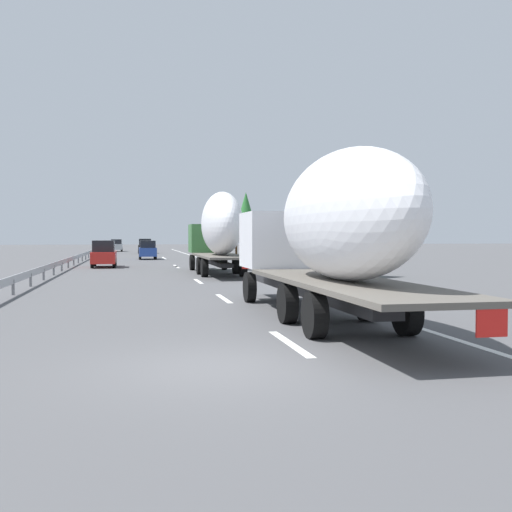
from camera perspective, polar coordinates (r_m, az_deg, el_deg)
name	(u,v)px	position (r m, az deg, el deg)	size (l,w,h in m)	color
ground_plane	(151,264)	(50.35, -9.93, -0.77)	(260.00, 260.00, 0.00)	#4C4C4F
lane_stripe_0	(290,343)	(12.90, 3.22, -8.24)	(3.20, 0.20, 0.01)	white
lane_stripe_1	(224,298)	(22.08, -3.07, -4.03)	(3.20, 0.20, 0.01)	white
lane_stripe_2	(198,281)	(30.68, -5.49, -2.39)	(3.20, 0.20, 0.01)	white
lane_stripe_3	(177,267)	(45.25, -7.46, -1.04)	(3.20, 0.20, 0.01)	white
lane_stripe_4	(175,266)	(47.18, -7.63, -0.92)	(3.20, 0.20, 0.01)	white
lane_stripe_5	(165,259)	(62.65, -8.61, -0.25)	(3.20, 0.20, 0.01)	white
lane_stripe_6	(163,257)	(66.28, -8.78, -0.14)	(3.20, 0.20, 0.01)	white
edge_line_right	(209,261)	(55.76, -4.42, -0.49)	(110.00, 0.20, 0.01)	white
truck_lead	(219,229)	(36.06, -3.54, 2.53)	(13.16, 2.55, 4.85)	#387038
truck_trailing	(329,228)	(15.94, 6.88, 2.67)	(14.25, 2.55, 4.37)	silver
car_silver_hatch	(117,245)	(94.43, -13.06, 0.98)	(4.12, 1.77, 1.87)	#ADB2B7
car_blue_sedan	(148,250)	(61.34, -10.22, 0.57)	(4.05, 1.73, 1.87)	#28479E
car_red_compact	(104,254)	(45.97, -14.20, 0.19)	(4.52, 1.74, 1.99)	red
car_black_suv	(145,246)	(83.11, -10.47, 0.92)	(4.53, 1.82, 1.99)	black
road_sign	(225,238)	(53.99, -2.91, 1.73)	(0.10, 0.90, 3.13)	gray
tree_0	(246,217)	(79.45, -0.91, 3.66)	(3.47, 3.47, 7.68)	#472D19
tree_1	(246,217)	(59.93, -0.96, 3.73)	(2.84, 2.84, 6.71)	#472D19
tree_2	(236,222)	(72.98, -1.88, 3.23)	(3.47, 3.47, 6.29)	#472D19
tree_3	(316,213)	(47.40, 5.70, 4.10)	(2.96, 2.96, 6.95)	#472D19
tree_4	(361,224)	(34.28, 9.93, 3.01)	(2.72, 2.72, 4.75)	#472D19
guardrail_median	(78,256)	(53.50, -16.47, -0.04)	(94.00, 0.10, 0.76)	#9EA0A5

